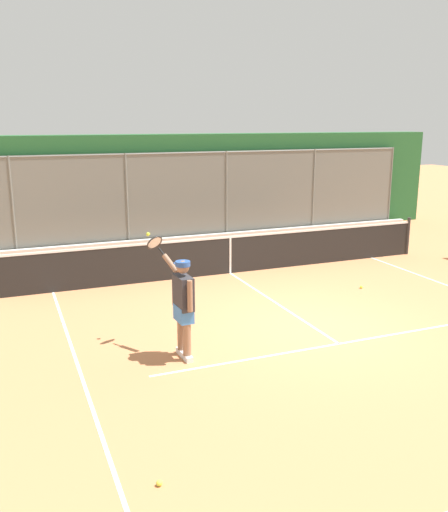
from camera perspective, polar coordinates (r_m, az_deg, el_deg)
The scene contains 7 objects.
ground_plane at distance 10.64m, azimuth 8.85°, elevation -7.05°, with size 60.00×60.00×0.00m, color #C67A4C.
court_line_markings at distance 9.58m, azimuth 13.04°, elevation -9.62°, with size 8.67×8.95×0.01m.
fence_backdrop at distance 18.23m, azimuth -5.34°, elevation 7.12°, with size 19.43×1.37×3.33m.
tennis_net at distance 13.86m, azimuth 0.64°, elevation 0.19°, with size 11.14×0.09×1.07m.
tennis_player at distance 8.86m, azimuth -4.28°, elevation -4.72°, with size 0.52×1.35×1.92m.
tennis_ball_by_sideline at distance 13.10m, azimuth 13.96°, elevation -3.13°, with size 0.07×0.07×0.07m, color #CCDB33.
tennis_ball_near_baseline at distance 6.34m, azimuth -6.69°, elevation -22.23°, with size 0.07×0.07×0.07m, color #D6E042.
Camera 1 is at (5.18, 8.50, 3.76)m, focal length 38.81 mm.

